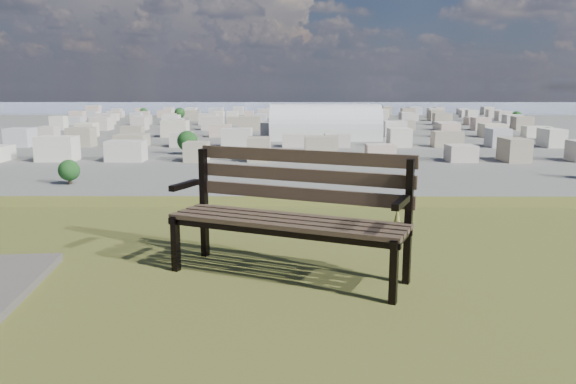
{
  "coord_description": "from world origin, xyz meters",
  "views": [
    {
      "loc": [
        1.24,
        -2.73,
        26.45
      ],
      "look_at": [
        1.21,
        3.43,
        25.3
      ],
      "focal_mm": 35.0,
      "sensor_mm": 36.0,
      "label": 1
    }
  ],
  "objects": [
    {
      "name": "arena",
      "position": [
        18.64,
        285.66,
        5.6
      ],
      "size": [
        56.35,
        23.95,
        23.76
      ],
      "rotation": [
        0.0,
        0.0,
        -0.0
      ],
      "color": "silver",
      "rests_on": "ground"
    },
    {
      "name": "city_blocks",
      "position": [
        0.0,
        394.44,
        3.5
      ],
      "size": [
        395.0,
        361.0,
        7.0
      ],
      "color": "#BEB2A6",
      "rests_on": "ground"
    },
    {
      "name": "park_bench",
      "position": [
        1.25,
        1.52,
        25.54
      ],
      "size": [
        1.91,
        1.26,
        0.96
      ],
      "rotation": [
        0.0,
        0.0,
        -0.4
      ],
      "color": "#473629",
      "rests_on": "hilltop_mesa"
    },
    {
      "name": "bay_water",
      "position": [
        0.0,
        900.0,
        0.0
      ],
      "size": [
        2400.0,
        700.0,
        0.12
      ],
      "primitive_type": "cube",
      "color": "#7F8AA1",
      "rests_on": "ground"
    },
    {
      "name": "city_trees",
      "position": [
        -26.39,
        319.0,
        4.83
      ],
      "size": [
        406.52,
        387.2,
        9.98
      ],
      "color": "#372A1B",
      "rests_on": "ground"
    },
    {
      "name": "far_hills",
      "position": [
        -60.92,
        1402.93,
        25.47
      ],
      "size": [
        2050.0,
        340.0,
        60.0
      ],
      "color": "#868DA7",
      "rests_on": "ground"
    }
  ]
}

